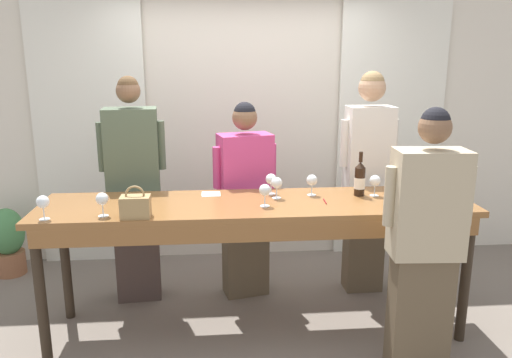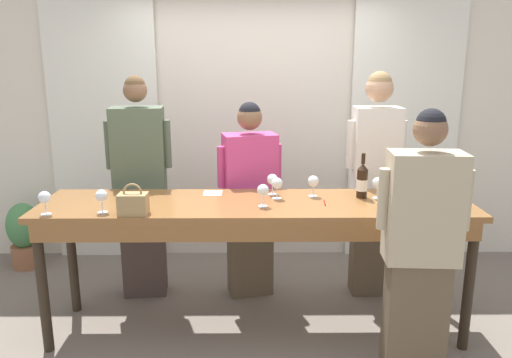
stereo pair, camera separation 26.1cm
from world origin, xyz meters
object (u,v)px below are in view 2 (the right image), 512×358
object	(u,v)px
wine_glass_back_mid	(378,184)
guest_cream_sweater	(374,182)
wine_glass_center_mid	(45,198)
host_pouring	(420,252)
guest_olive_jacket	(141,188)
tasting_bar	(256,217)
wine_bottle	(362,181)
guest_pink_top	(250,200)
handbag	(133,203)
potted_plant	(24,234)
wine_glass_front_mid	(272,180)
wine_glass_center_left	(102,196)
wine_glass_front_right	(313,182)
wine_glass_front_left	(406,186)
wine_glass_back_left	(277,184)
wine_glass_center_right	(263,191)

from	to	relation	value
wine_glass_back_mid	guest_cream_sweater	size ratio (longest dim) A/B	0.08
wine_glass_center_mid	host_pouring	bearing A→B (deg)	-9.24
wine_glass_center_mid	guest_olive_jacket	distance (m)	0.97
tasting_bar	host_pouring	xyz separation A→B (m)	(0.96, -0.62, -0.01)
wine_bottle	guest_cream_sweater	world-z (taller)	guest_cream_sweater
guest_olive_jacket	guest_pink_top	xyz separation A→B (m)	(0.90, -0.00, -0.10)
handbag	guest_olive_jacket	bearing A→B (deg)	99.51
guest_olive_jacket	potted_plant	bearing A→B (deg)	156.08
wine_glass_front_mid	wine_glass_center_left	bearing A→B (deg)	-159.10
tasting_bar	wine_glass_front_right	distance (m)	0.50
wine_bottle	wine_glass_front_right	world-z (taller)	wine_bottle
potted_plant	wine_glass_front_left	bearing A→B (deg)	-19.02
wine_glass_back_left	wine_glass_center_left	bearing A→B (deg)	-164.62
wine_glass_back_mid	wine_glass_center_mid	bearing A→B (deg)	-170.88
wine_glass_front_right	wine_glass_back_mid	bearing A→B (deg)	-6.73
wine_bottle	wine_glass_front_mid	world-z (taller)	wine_bottle
guest_olive_jacket	wine_glass_back_mid	bearing A→B (deg)	-15.34
host_pouring	wine_glass_back_left	bearing A→B (deg)	137.64
guest_olive_jacket	potted_plant	distance (m)	1.51
wine_glass_front_mid	handbag	bearing A→B (deg)	-152.70
handbag	guest_cream_sweater	size ratio (longest dim) A/B	0.11
wine_glass_back_mid	potted_plant	size ratio (longest dim) A/B	0.25
wine_glass_front_mid	wine_glass_front_right	distance (m)	0.30
wine_glass_center_left	guest_pink_top	size ratio (longest dim) A/B	0.10
tasting_bar	wine_glass_center_mid	distance (m)	1.41
wine_glass_back_left	guest_pink_top	distance (m)	0.60
wine_glass_front_left	guest_olive_jacket	world-z (taller)	guest_olive_jacket
guest_cream_sweater	guest_pink_top	bearing A→B (deg)	-180.00
potted_plant	host_pouring	bearing A→B (deg)	-29.61
wine_glass_front_mid	host_pouring	distance (m)	1.21
wine_glass_front_left	guest_olive_jacket	bearing A→B (deg)	164.25
wine_bottle	wine_glass_front_right	distance (m)	0.35
wine_glass_center_mid	wine_glass_back_left	distance (m)	1.56
tasting_bar	handbag	bearing A→B (deg)	-162.73
wine_glass_front_right	wine_glass_back_mid	distance (m)	0.46
wine_glass_front_left	tasting_bar	bearing A→B (deg)	-177.30
wine_bottle	guest_cream_sweater	distance (m)	0.53
wine_glass_front_left	host_pouring	world-z (taller)	host_pouring
wine_glass_front_left	wine_glass_back_left	distance (m)	0.92
guest_olive_jacket	guest_cream_sweater	distance (m)	1.92
wine_glass_front_mid	wine_glass_back_mid	xyz separation A→B (m)	(0.75, -0.11, -0.00)
wine_glass_center_mid	potted_plant	bearing A→B (deg)	120.70
wine_glass_front_mid	wine_glass_center_right	distance (m)	0.31
wine_glass_center_mid	guest_pink_top	distance (m)	1.60
wine_glass_front_left	guest_olive_jacket	xyz separation A→B (m)	(-2.01, 0.57, -0.16)
wine_glass_front_mid	wine_glass_center_right	xyz separation A→B (m)	(-0.08, -0.30, -0.00)
wine_glass_center_left	wine_glass_center_mid	distance (m)	0.36
wine_glass_center_left	potted_plant	world-z (taller)	wine_glass_center_left
wine_glass_front_left	wine_glass_center_right	xyz separation A→B (m)	(-1.02, -0.13, -0.00)
wine_glass_front_left	host_pouring	xyz separation A→B (m)	(-0.11, -0.67, -0.23)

